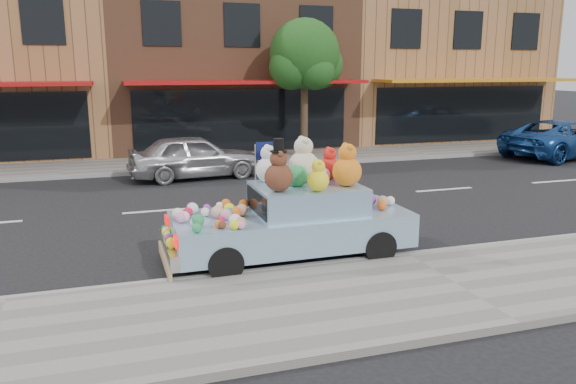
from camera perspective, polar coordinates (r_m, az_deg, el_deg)
name	(u,v)px	position (r m, az deg, el deg)	size (l,w,h in m)	color
ground	(313,199)	(14.95, 2.59, -0.76)	(120.00, 120.00, 0.00)	black
near_sidewalk	(455,286)	(9.38, 16.59, -9.14)	(60.00, 3.00, 0.12)	gray
far_sidewalk	(254,160)	(21.04, -3.52, 3.30)	(60.00, 3.00, 0.12)	gray
near_kerb	(407,256)	(10.57, 12.04, -6.38)	(60.00, 0.12, 0.13)	gray
far_kerb	(264,166)	(19.61, -2.45, 2.64)	(60.00, 0.12, 0.13)	gray
storefront_mid	(223,63)	(26.11, -6.65, 12.94)	(10.00, 9.80, 7.30)	brown
storefront_right	(419,63)	(29.71, 13.13, 12.65)	(10.00, 9.80, 7.30)	#9D6A42
street_tree	(305,60)	(21.40, 1.72, 13.24)	(3.00, 2.70, 5.22)	#38281C
car_silver	(194,156)	(17.95, -9.49, 3.60)	(1.65, 4.09, 1.39)	#B2B2B7
car_blue	(564,139)	(24.34, 26.22, 4.88)	(2.42, 5.24, 1.46)	#1A468F
art_car	(293,215)	(10.25, 0.55, -2.36)	(4.50, 1.80, 2.27)	black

